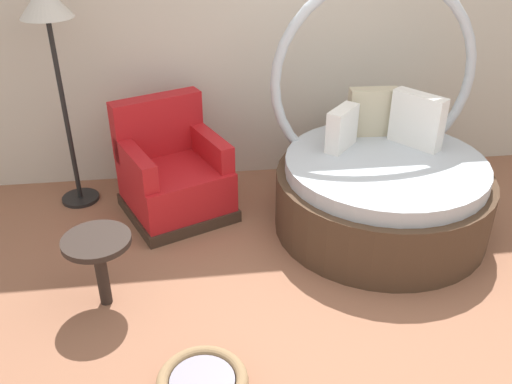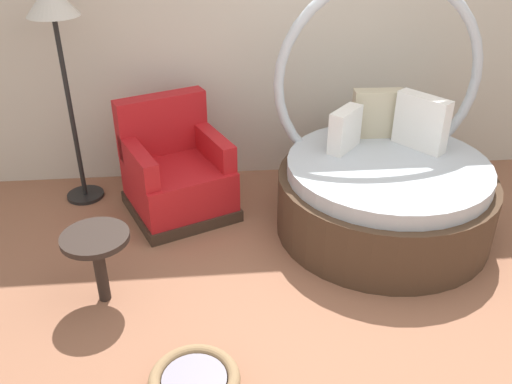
{
  "view_description": "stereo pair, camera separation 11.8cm",
  "coord_description": "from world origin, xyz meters",
  "px_view_note": "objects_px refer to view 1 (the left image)",
  "views": [
    {
      "loc": [
        -0.98,
        -2.64,
        2.51
      ],
      "look_at": [
        -0.55,
        0.73,
        0.55
      ],
      "focal_mm": 38.79,
      "sensor_mm": 36.0,
      "label": 1
    },
    {
      "loc": [
        -0.86,
        -2.65,
        2.51
      ],
      "look_at": [
        -0.55,
        0.73,
        0.55
      ],
      "focal_mm": 38.79,
      "sensor_mm": 36.0,
      "label": 2
    }
  ],
  "objects_px": {
    "round_daybed": "(381,180)",
    "pet_basket": "(203,384)",
    "side_table": "(98,250)",
    "floor_lamp": "(49,24)",
    "red_armchair": "(173,176)"
  },
  "relations": [
    {
      "from": "round_daybed",
      "to": "pet_basket",
      "type": "bearing_deg",
      "value": -133.66
    },
    {
      "from": "round_daybed",
      "to": "pet_basket",
      "type": "xyz_separation_m",
      "value": [
        -1.5,
        -1.57,
        -0.33
      ]
    },
    {
      "from": "round_daybed",
      "to": "pet_basket",
      "type": "height_order",
      "value": "round_daybed"
    },
    {
      "from": "red_armchair",
      "to": "round_daybed",
      "type": "bearing_deg",
      "value": -14.15
    },
    {
      "from": "pet_basket",
      "to": "floor_lamp",
      "type": "height_order",
      "value": "floor_lamp"
    },
    {
      "from": "round_daybed",
      "to": "floor_lamp",
      "type": "bearing_deg",
      "value": 164.43
    },
    {
      "from": "red_armchair",
      "to": "pet_basket",
      "type": "height_order",
      "value": "red_armchair"
    },
    {
      "from": "red_armchair",
      "to": "pet_basket",
      "type": "bearing_deg",
      "value": -85.71
    },
    {
      "from": "side_table",
      "to": "floor_lamp",
      "type": "relative_size",
      "value": 0.29
    },
    {
      "from": "round_daybed",
      "to": "red_armchair",
      "type": "height_order",
      "value": "round_daybed"
    },
    {
      "from": "round_daybed",
      "to": "pet_basket",
      "type": "distance_m",
      "value": 2.19
    },
    {
      "from": "red_armchair",
      "to": "pet_basket",
      "type": "distance_m",
      "value": 2.0
    },
    {
      "from": "red_armchair",
      "to": "floor_lamp",
      "type": "xyz_separation_m",
      "value": [
        -0.84,
        0.28,
        1.2
      ]
    },
    {
      "from": "pet_basket",
      "to": "side_table",
      "type": "bearing_deg",
      "value": 125.93
    },
    {
      "from": "red_armchair",
      "to": "floor_lamp",
      "type": "relative_size",
      "value": 0.57
    }
  ]
}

